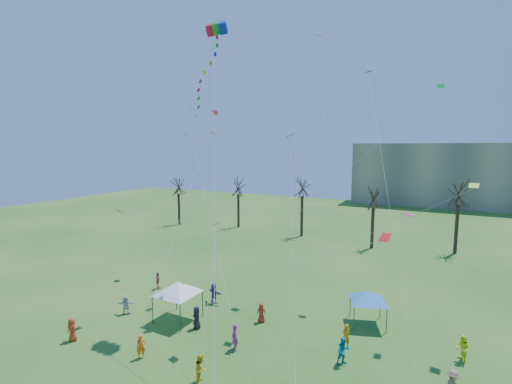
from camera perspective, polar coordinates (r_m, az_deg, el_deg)
The scene contains 7 objects.
distant_building at distance 98.57m, azimuth 33.31°, elevation 2.18°, with size 60.00×14.00×15.00m, color gray.
bare_tree_row at distance 52.94m, azimuth 21.18°, elevation -0.88°, with size 71.10×8.35×10.77m.
big_box_kite at distance 29.15m, azimuth -8.07°, elevation 16.20°, with size 4.59×6.62×24.62m.
canopy_tent_white at distance 30.26m, azimuth -12.43°, elevation -14.72°, with size 4.31×4.31×3.23m.
canopy_tent_blue at distance 30.40m, azimuth 17.51°, elevation -15.60°, with size 3.48×3.48×2.76m.
festival_crowd at distance 26.83m, azimuth 0.09°, elevation -21.93°, with size 27.04×11.04×1.86m.
small_kites_aloft at distance 28.76m, azimuth 5.54°, elevation 6.22°, with size 29.41×17.53×32.49m.
Camera 1 is at (10.90, -15.74, 13.87)m, focal length 25.00 mm.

